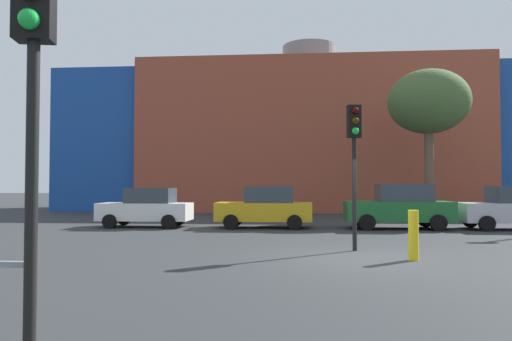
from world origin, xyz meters
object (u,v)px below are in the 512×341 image
(traffic_light_near_left, at_px, (33,60))
(traffic_light_island, at_px, (354,143))
(bollard_yellow_0, at_px, (413,235))
(parked_car_1, at_px, (265,207))
(parked_car_0, at_px, (147,208))
(parked_car_2, at_px, (399,206))
(bare_tree_0, at_px, (429,103))

(traffic_light_near_left, distance_m, traffic_light_island, 9.80)
(bollard_yellow_0, bearing_deg, parked_car_1, 115.69)
(parked_car_0, height_order, bollard_yellow_0, parked_car_0)
(parked_car_2, bearing_deg, bollard_yellow_0, 80.16)
(parked_car_0, relative_size, traffic_light_near_left, 0.95)
(traffic_light_near_left, height_order, bare_tree_0, bare_tree_0)
(parked_car_2, xyz_separation_m, traffic_light_island, (-2.66, -6.92, 2.02))
(parked_car_1, relative_size, bare_tree_0, 0.51)
(parked_car_1, xyz_separation_m, bare_tree_0, (8.29, 5.50, 5.29))
(parked_car_1, relative_size, traffic_light_island, 1.00)
(parked_car_1, bearing_deg, traffic_light_near_left, 85.38)
(parked_car_0, xyz_separation_m, traffic_light_island, (8.02, -6.92, 2.11))
(parked_car_1, xyz_separation_m, traffic_light_near_left, (-1.28, -15.79, 2.14))
(parked_car_1, xyz_separation_m, parked_car_2, (5.54, 0.00, 0.06))
(parked_car_2, xyz_separation_m, bare_tree_0, (2.75, 5.50, 5.23))
(parked_car_0, relative_size, bollard_yellow_0, 3.25)
(parked_car_2, bearing_deg, parked_car_0, -0.00)
(traffic_light_near_left, distance_m, bollard_yellow_0, 9.38)
(traffic_light_island, bearing_deg, bollard_yellow_0, 28.70)
(traffic_light_near_left, height_order, bollard_yellow_0, traffic_light_near_left)
(parked_car_2, height_order, traffic_light_island, traffic_light_island)
(traffic_light_near_left, bearing_deg, parked_car_1, 164.12)
(parked_car_0, distance_m, parked_car_1, 5.13)
(parked_car_0, bearing_deg, parked_car_1, 180.00)
(parked_car_0, bearing_deg, parked_car_2, 180.00)
(bare_tree_0, bearing_deg, parked_car_1, -146.46)
(bollard_yellow_0, bearing_deg, parked_car_2, 80.16)
(parked_car_1, bearing_deg, bare_tree_0, -146.46)
(parked_car_0, xyz_separation_m, bollard_yellow_0, (9.21, -8.47, -0.24))
(bare_tree_0, bearing_deg, parked_car_2, -116.56)
(parked_car_1, distance_m, traffic_light_near_left, 15.99)
(parked_car_0, distance_m, traffic_light_near_left, 16.40)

